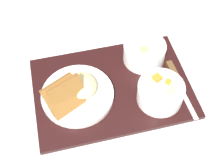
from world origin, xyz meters
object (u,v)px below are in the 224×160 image
Objects in this scene: bowl_salad at (161,92)px; plate_main at (76,94)px; bowl_soup at (144,52)px; spoon at (167,85)px; knife at (175,77)px.

bowl_salad is 0.21m from plate_main.
bowl_salad is 1.01× the size of bowl_soup.
bowl_soup is at bearing -89.61° from bowl_salad.
plate_main reaches higher than bowl_salad.
bowl_soup is 0.63× the size of plate_main.
plate_main is at bearing -13.75° from bowl_salad.
plate_main is 0.24m from spoon.
plate_main is at bearing -99.04° from spoon.
knife is at bearing -179.64° from plate_main.
bowl_salad is 0.64× the size of knife.
spoon is at bearing 108.39° from bowl_soup.
spoon is (-0.03, 0.10, -0.03)m from bowl_soup.
knife is at bearing 126.91° from bowl_soup.
plate_main is 1.01× the size of knife.
plate_main is (0.21, 0.09, -0.01)m from bowl_soup.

